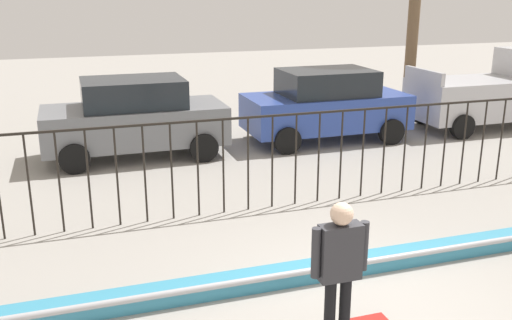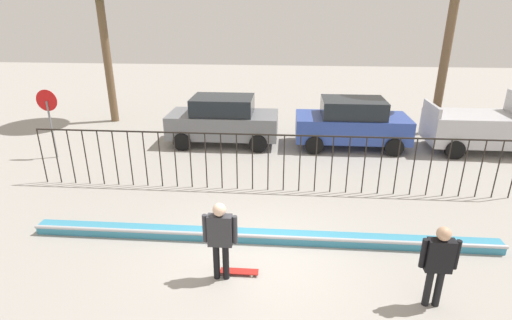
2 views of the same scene
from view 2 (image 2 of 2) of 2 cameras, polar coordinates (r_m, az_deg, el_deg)
name	(u,v)px [view 2 (image 2 of 2)]	position (r m, az deg, el deg)	size (l,w,h in m)	color
ground_plane	(260,258)	(9.11, 0.51, -13.80)	(60.00, 60.00, 0.00)	#9E9991
bowl_coping_ledge	(262,236)	(9.61, 0.81, -10.87)	(11.00, 0.40, 0.27)	teal
perimeter_fence	(268,156)	(11.71, 1.76, 0.57)	(14.04, 0.04, 1.77)	black
skateboarder	(220,235)	(7.99, -5.16, -10.60)	(0.69, 0.26, 1.71)	black
skateboard	(239,271)	(8.62, -2.42, -15.66)	(0.80, 0.20, 0.07)	#A51E19
camera_operator	(439,260)	(8.02, 24.70, -12.87)	(0.67, 0.25, 1.67)	black
parked_car_gray	(223,120)	(15.93, -4.72, 5.74)	(4.30, 2.12, 1.90)	slate
parked_car_blue	(352,123)	(15.93, 13.54, 5.22)	(4.30, 2.12, 1.90)	#2D479E
pickup_truck	(499,125)	(17.51, 31.45, 4.29)	(4.70, 2.12, 2.24)	#B7B7BC
stop_sign	(49,114)	(15.96, -27.51, 5.80)	(0.76, 0.07, 2.50)	slate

